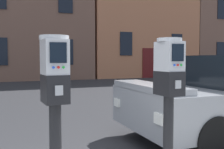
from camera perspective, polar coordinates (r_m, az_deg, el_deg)
parking_meter_near_kerb at (r=2.06m, az=-11.90°, el=-4.13°), size 0.23×0.26×1.40m
parking_meter_twin_adjacent at (r=2.43m, az=11.85°, el=-2.84°), size 0.23×0.26×1.41m
townhouse_orange_brick at (r=20.22m, az=-17.03°, el=13.12°), size 7.74×5.97×9.67m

